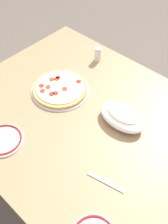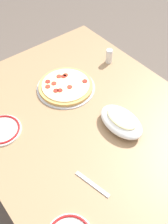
{
  "view_description": "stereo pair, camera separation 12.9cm",
  "coord_description": "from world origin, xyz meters",
  "px_view_note": "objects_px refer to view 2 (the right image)",
  "views": [
    {
      "loc": [
        0.57,
        -0.62,
        1.74
      ],
      "look_at": [
        0.0,
        0.0,
        0.77
      ],
      "focal_mm": 41.82,
      "sensor_mm": 36.0,
      "label": 1
    },
    {
      "loc": [
        0.66,
        -0.53,
        1.74
      ],
      "look_at": [
        0.0,
        0.0,
        0.77
      ],
      "focal_mm": 41.82,
      "sensor_mm": 36.0,
      "label": 2
    }
  ],
  "objects_px": {
    "dining_table": "(84,129)",
    "baked_pasta_dish": "(121,121)",
    "pepperoni_pizza": "(66,86)",
    "spice_shaker": "(109,56)",
    "side_plate_near": "(2,130)"
  },
  "relations": [
    {
      "from": "pepperoni_pizza",
      "to": "side_plate_near",
      "type": "bearing_deg",
      "value": -83.33
    },
    {
      "from": "pepperoni_pizza",
      "to": "side_plate_near",
      "type": "relative_size",
      "value": 1.74
    },
    {
      "from": "dining_table",
      "to": "spice_shaker",
      "type": "distance_m",
      "value": 0.48
    },
    {
      "from": "pepperoni_pizza",
      "to": "dining_table",
      "type": "bearing_deg",
      "value": -12.12
    },
    {
      "from": "pepperoni_pizza",
      "to": "baked_pasta_dish",
      "type": "bearing_deg",
      "value": 7.51
    },
    {
      "from": "dining_table",
      "to": "baked_pasta_dish",
      "type": "distance_m",
      "value": 0.24
    },
    {
      "from": "dining_table",
      "to": "spice_shaker",
      "type": "xyz_separation_m",
      "value": [
        -0.24,
        0.39,
        0.15
      ]
    },
    {
      "from": "dining_table",
      "to": "pepperoni_pizza",
      "type": "xyz_separation_m",
      "value": [
        -0.22,
        0.05,
        0.12
      ]
    },
    {
      "from": "dining_table",
      "to": "side_plate_near",
      "type": "xyz_separation_m",
      "value": [
        -0.17,
        -0.37,
        0.11
      ]
    },
    {
      "from": "baked_pasta_dish",
      "to": "side_plate_near",
      "type": "xyz_separation_m",
      "value": [
        -0.33,
        -0.46,
        -0.03
      ]
    },
    {
      "from": "side_plate_near",
      "to": "spice_shaker",
      "type": "height_order",
      "value": "spice_shaker"
    },
    {
      "from": "dining_table",
      "to": "pepperoni_pizza",
      "type": "distance_m",
      "value": 0.26
    },
    {
      "from": "dining_table",
      "to": "spice_shaker",
      "type": "relative_size",
      "value": 15.27
    },
    {
      "from": "pepperoni_pizza",
      "to": "baked_pasta_dish",
      "type": "distance_m",
      "value": 0.39
    },
    {
      "from": "baked_pasta_dish",
      "to": "side_plate_near",
      "type": "relative_size",
      "value": 1.29
    }
  ]
}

